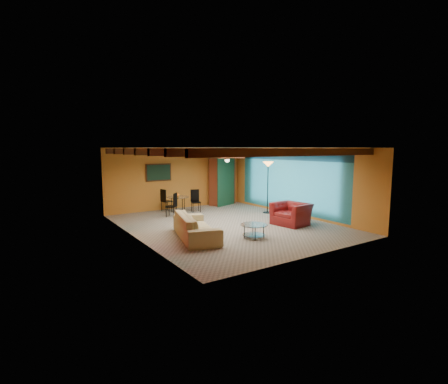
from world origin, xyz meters
TOP-DOWN VIEW (x-y plane):
  - room at (0.00, 0.11)m, footprint 6.52×8.01m
  - sofa at (-1.73, -0.90)m, footprint 1.60×2.65m
  - armchair at (1.92, -1.19)m, footprint 1.20×1.33m
  - coffee_table at (-0.26, -1.85)m, footprint 0.99×0.99m
  - dining_table at (-0.50, 2.93)m, footprint 2.26×2.26m
  - armoire at (2.20, 3.70)m, footprint 1.41×1.03m
  - floor_lamp at (2.65, 0.93)m, footprint 0.50×0.50m
  - ceiling_fan at (0.00, 0.00)m, footprint 1.50×1.50m
  - painting at (-0.90, 3.96)m, footprint 1.05×0.03m
  - potted_plant at (2.20, 3.70)m, footprint 0.50×0.45m
  - vase at (-0.50, 2.93)m, footprint 0.18×0.18m

SIDE VIEW (x-z plane):
  - coffee_table at x=-0.26m, z-range 0.00..0.42m
  - sofa at x=-1.73m, z-range 0.00..0.72m
  - armchair at x=1.92m, z-range 0.00..0.77m
  - dining_table at x=-0.50m, z-range 0.00..0.95m
  - vase at x=-0.50m, z-range 0.95..1.13m
  - floor_lamp at x=2.65m, z-range 0.00..2.15m
  - armoire at x=2.20m, z-range 0.00..2.23m
  - painting at x=-0.90m, z-range 1.32..1.97m
  - ceiling_fan at x=0.00m, z-range 2.14..2.58m
  - room at x=0.00m, z-range 1.01..3.72m
  - potted_plant at x=2.20m, z-range 2.23..2.73m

